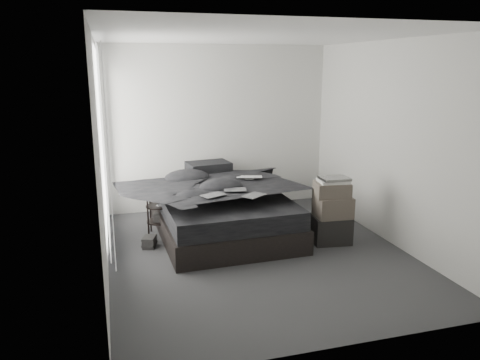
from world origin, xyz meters
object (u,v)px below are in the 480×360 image
object	(u,v)px
bed	(222,222)
side_stand	(159,213)
laptop	(249,173)
box_lower	(331,229)

from	to	relation	value
bed	side_stand	xyz separation A→B (m)	(-0.85, 0.17, 0.16)
laptop	side_stand	size ratio (longest dim) A/B	0.58
bed	box_lower	bearing A→B (deg)	-31.27
laptop	box_lower	distance (m)	1.36
bed	box_lower	world-z (taller)	box_lower
laptop	box_lower	xyz separation A→B (m)	(0.88, -0.80, -0.64)
laptop	side_stand	xyz separation A→B (m)	(-1.27, 0.10, -0.51)
bed	laptop	bearing A→B (deg)	7.50
side_stand	box_lower	size ratio (longest dim) A/B	1.30
box_lower	bed	bearing A→B (deg)	150.34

